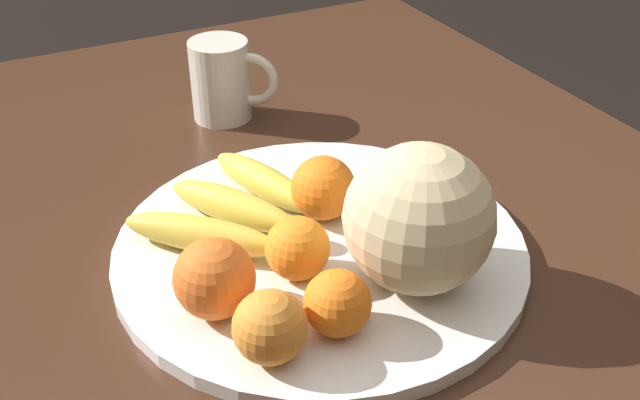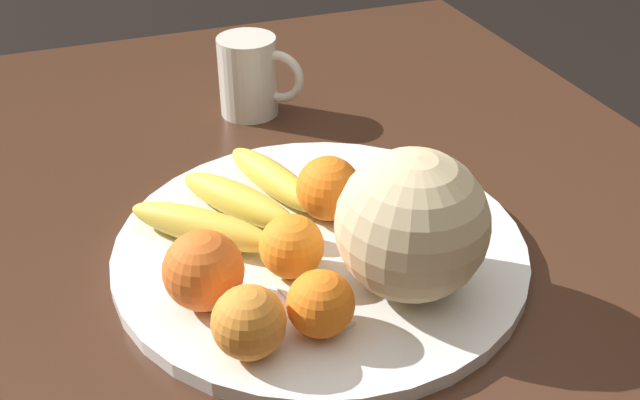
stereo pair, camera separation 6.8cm
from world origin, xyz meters
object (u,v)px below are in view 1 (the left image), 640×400
Objects in this scene: orange_mid_center at (214,278)px; produce_tag at (325,304)px; ceramic_mug at (223,80)px; orange_front_left at (298,248)px; orange_back_right at (270,327)px; melon at (419,219)px; fruit_bowl at (320,248)px; banana_bunch at (234,208)px; orange_front_right at (323,188)px; orange_back_left at (338,303)px; kitchen_table at (327,306)px.

orange_mid_center is 0.10m from produce_tag.
ceramic_mug is (0.41, -0.06, 0.04)m from produce_tag.
orange_front_left is 0.98× the size of orange_back_right.
melon is 0.11m from orange_front_left.
fruit_bowl is 0.07m from orange_front_left.
fruit_bowl is at bearing -170.17° from banana_bunch.
orange_front_left is 0.11m from orange_back_right.
orange_back_right is (-0.12, 0.11, 0.04)m from fruit_bowl.
produce_tag is (-0.09, 0.04, 0.01)m from fruit_bowl.
orange_front_right is 0.15m from produce_tag.
orange_back_left is 0.45m from ceramic_mug.
kitchen_table is 6.00× the size of banana_bunch.
orange_back_left is 0.04m from produce_tag.
orange_front_left is at bearing -1.45° from orange_back_left.
ceramic_mug is at bearing -22.98° from produce_tag.
banana_bunch is at bearing -12.70° from orange_back_right.
ceramic_mug is (0.26, -0.09, 0.02)m from banana_bunch.
orange_back_right is at bearing 92.73° from orange_back_left.
ceramic_mug is at bearing -10.11° from orange_front_left.
melon is 0.16m from orange_back_right.
orange_back_left is (-0.16, 0.07, 0.16)m from kitchen_table.
orange_back_right reaches higher than orange_front_left.
ceramic_mug is at bearing 3.82° from melon.
orange_front_left is at bearing 139.88° from orange_front_right.
fruit_bowl is 0.09m from produce_tag.
kitchen_table is at bearing -42.98° from orange_front_left.
produce_tag is at bearing 156.32° from banana_bunch.
melon reaches higher than kitchen_table.
orange_front_left is at bearing 159.29° from banana_bunch.
orange_mid_center is 0.79× the size of produce_tag.
orange_front_right is at bearing -40.12° from orange_front_left.
banana_bunch is at bearing -5.42° from produce_tag.
orange_back_right is at bearing 102.96° from produce_tag.
kitchen_table is 0.19m from produce_tag.
ceramic_mug is (0.45, -0.13, 0.01)m from orange_back_right.
orange_back_right is at bearing 138.76° from fruit_bowl.
produce_tag is (-0.13, 0.07, 0.13)m from kitchen_table.
orange_mid_center reaches higher than orange_front_left.
orange_back_left is (-0.08, 0.00, -0.00)m from orange_front_left.
ceramic_mug is at bearing -4.16° from fruit_bowl.
orange_mid_center is at bearing 50.43° from orange_back_left.
melon reaches higher than orange_front_right.
banana_bunch is 0.27m from ceramic_mug.
melon is at bearing -168.25° from orange_front_right.
produce_tag is at bearing -177.31° from orange_front_left.
kitchen_table is 0.33m from ceramic_mug.
orange_front_left is 0.67× the size of produce_tag.
kitchen_table is 0.24m from orange_mid_center.
orange_mid_center reaches higher than produce_tag.
fruit_bowl reaches higher than kitchen_table.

